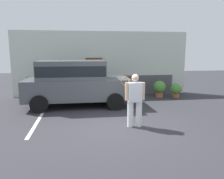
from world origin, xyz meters
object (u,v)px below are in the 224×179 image
potted_plant_by_porch (159,88)px  parked_suv (75,81)px  potted_plant_secondary (176,90)px  tennis_player_man (135,100)px

potted_plant_by_porch → parked_suv: bearing=-162.2°
parked_suv → potted_plant_by_porch: parked_suv is taller
parked_suv → potted_plant_by_porch: 4.72m
parked_suv → potted_plant_secondary: size_ratio=6.07×
parked_suv → potted_plant_secondary: (5.29, 1.18, -0.72)m
potted_plant_by_porch → potted_plant_secondary: bearing=-16.5°
parked_suv → potted_plant_by_porch: (4.45, 1.43, -0.65)m
potted_plant_by_porch → potted_plant_secondary: 0.88m
potted_plant_secondary → tennis_player_man: bearing=-127.7°
tennis_player_man → potted_plant_secondary: tennis_player_man is taller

